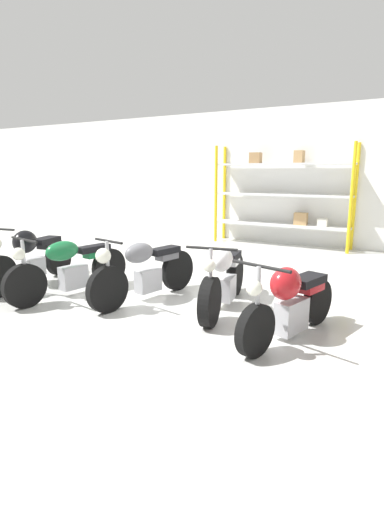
{
  "coord_description": "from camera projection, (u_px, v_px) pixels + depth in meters",
  "views": [
    {
      "loc": [
        2.91,
        -4.69,
        1.95
      ],
      "look_at": [
        0.0,
        0.4,
        0.7
      ],
      "focal_mm": 28.0,
      "sensor_mm": 36.0,
      "label": 1
    }
  ],
  "objects": [
    {
      "name": "motorcycle_black",
      "position": [
        30.0,
        256.0,
        6.89
      ],
      "size": [
        0.7,
        2.1,
        1.09
      ],
      "rotation": [
        0.0,
        0.0,
        -1.39
      ],
      "color": "black",
      "rests_on": "ground_plane"
    },
    {
      "name": "motorcycle_red",
      "position": [
        290.0,
        302.0,
        4.67
      ],
      "size": [
        0.82,
        1.9,
        1.0
      ],
      "rotation": [
        0.0,
        0.0,
        -1.84
      ],
      "color": "black",
      "rests_on": "ground_plane"
    },
    {
      "name": "back_wall",
      "position": [
        297.0,
        177.0,
        10.54
      ],
      "size": [
        30.0,
        0.08,
        3.6
      ],
      "color": "white",
      "rests_on": "ground_plane"
    },
    {
      "name": "motorcycle_white",
      "position": [
        224.0,
        278.0,
        5.7
      ],
      "size": [
        0.73,
        2.08,
        1.02
      ],
      "rotation": [
        0.0,
        0.0,
        -1.38
      ],
      "color": "black",
      "rests_on": "ground_plane"
    },
    {
      "name": "motorcycle_grey",
      "position": [
        145.0,
        270.0,
        6.06
      ],
      "size": [
        0.66,
        2.1,
        1.03
      ],
      "rotation": [
        0.0,
        0.0,
        -1.76
      ],
      "color": "black",
      "rests_on": "ground_plane"
    },
    {
      "name": "ground_plane",
      "position": [
        178.0,
        308.0,
        5.8
      ],
      "size": [
        30.0,
        30.0,
        0.0
      ],
      "primitive_type": "plane",
      "color": "silver"
    },
    {
      "name": "shelving_rack",
      "position": [
        283.0,
        193.0,
        10.45
      ],
      "size": [
        3.64,
        0.63,
        2.63
      ],
      "color": "yellow",
      "rests_on": "ground_plane"
    },
    {
      "name": "motorcycle_green",
      "position": [
        70.0,
        267.0,
        6.3
      ],
      "size": [
        0.72,
        2.16,
        1.02
      ],
      "rotation": [
        0.0,
        0.0,
        -1.75
      ],
      "color": "black",
      "rests_on": "ground_plane"
    }
  ]
}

